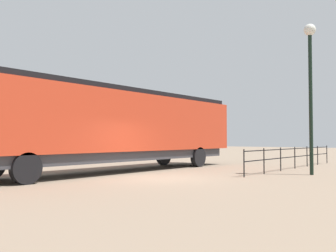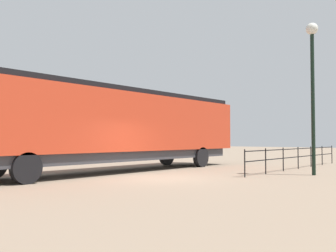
{
  "view_description": "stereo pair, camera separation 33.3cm",
  "coord_description": "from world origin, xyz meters",
  "views": [
    {
      "loc": [
        9.56,
        -11.36,
        1.54
      ],
      "look_at": [
        0.49,
        -0.09,
        2.06
      ],
      "focal_mm": 39.86,
      "sensor_mm": 36.0,
      "label": 1
    },
    {
      "loc": [
        9.82,
        -11.15,
        1.54
      ],
      "look_at": [
        0.49,
        -0.09,
        2.06
      ],
      "focal_mm": 39.86,
      "sensor_mm": 36.0,
      "label": 2
    }
  ],
  "objects": [
    {
      "name": "platform_fence",
      "position": [
        2.44,
        8.15,
        0.74
      ],
      "size": [
        0.05,
        11.51,
        1.14
      ],
      "color": "black",
      "rests_on": "ground_plane"
    },
    {
      "name": "ground_plane",
      "position": [
        0.0,
        0.0,
        0.0
      ],
      "size": [
        120.0,
        120.0,
        0.0
      ],
      "primitive_type": "plane",
      "color": "#84705B"
    },
    {
      "name": "lamp_post",
      "position": [
        4.25,
        5.18,
        4.61
      ],
      "size": [
        0.52,
        0.52,
        6.62
      ],
      "color": "black",
      "rests_on": "ground_plane"
    },
    {
      "name": "locomotive",
      "position": [
        -3.48,
        1.27,
        2.21
      ],
      "size": [
        2.82,
        16.32,
        3.92
      ],
      "color": "red",
      "rests_on": "ground_plane"
    }
  ]
}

